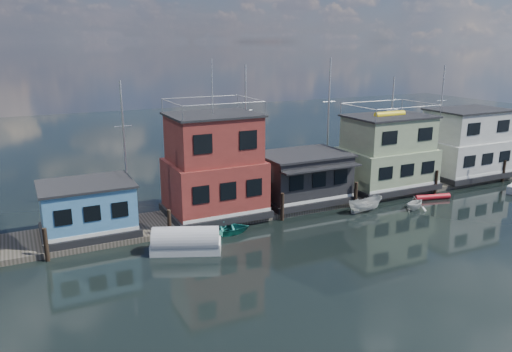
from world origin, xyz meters
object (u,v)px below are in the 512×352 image
dinghy_teal (225,229)px  dinghy_white (415,203)px  houseboat_dark (303,177)px  houseboat_blue (88,208)px  motorboat (365,205)px  houseboat_red (214,168)px  houseboat_white (465,144)px  red_kayak (433,197)px  tarp_runabout (186,242)px  houseboat_green (387,154)px

dinghy_teal → dinghy_white: size_ratio=1.63×
houseboat_dark → dinghy_teal: houseboat_dark is taller
houseboat_blue → dinghy_teal: bearing=-21.1°
houseboat_blue → motorboat: size_ratio=2.03×
houseboat_red → houseboat_white: bearing=0.0°
houseboat_blue → houseboat_red: houseboat_red is taller
houseboat_red → red_kayak: (18.98, -4.02, -3.86)m
houseboat_white → tarp_runabout: size_ratio=1.72×
houseboat_red → houseboat_blue: bearing=-180.0°
houseboat_red → dinghy_white: (15.62, -5.38, -3.51)m
houseboat_red → tarp_runabout: bearing=-128.0°
houseboat_red → houseboat_dark: (8.00, -0.02, -1.69)m
houseboat_blue → red_kayak: bearing=-8.0°
houseboat_blue → tarp_runabout: (5.35, -5.30, -1.52)m
houseboat_white → motorboat: bearing=-165.3°
houseboat_green → red_kayak: size_ratio=2.57×
dinghy_white → red_kayak: bearing=-84.7°
houseboat_white → dinghy_teal: 28.00m
houseboat_dark → tarp_runabout: bearing=-156.5°
houseboat_blue → motorboat: 21.48m
houseboat_blue → dinghy_teal: size_ratio=1.74×
houseboat_dark → dinghy_teal: (-8.61, -3.41, -2.04)m
houseboat_dark → houseboat_green: bearing=0.1°
houseboat_blue → houseboat_green: 26.53m
houseboat_white → motorboat: houseboat_white is taller
motorboat → houseboat_red: bearing=73.0°
houseboat_red → red_kayak: size_ratio=3.63×
houseboat_dark → tarp_runabout: 13.36m
houseboat_blue → red_kayak: houseboat_blue is taller
houseboat_blue → tarp_runabout: size_ratio=1.31×
houseboat_red → tarp_runabout: 7.55m
red_kayak → tarp_runabout: tarp_runabout is taller
houseboat_blue → motorboat: houseboat_blue is taller
houseboat_white → red_kayak: houseboat_white is taller
houseboat_white → houseboat_dark: bearing=-179.9°
houseboat_white → dinghy_white: houseboat_white is taller
houseboat_blue → houseboat_green: size_ratio=0.76×
motorboat → red_kayak: bearing=-87.3°
houseboat_red → tarp_runabout: (-4.15, -5.30, -3.41)m
houseboat_white → motorboat: 16.25m
houseboat_white → red_kayak: (-8.02, -4.02, -3.30)m
houseboat_red → dinghy_teal: bearing=-100.1°
houseboat_blue → red_kayak: 28.83m
red_kayak → dinghy_white: (-3.37, -1.36, 0.36)m
houseboat_dark → houseboat_white: 19.03m
tarp_runabout → houseboat_green: bearing=37.3°
houseboat_blue → houseboat_red: size_ratio=0.54×
dinghy_teal → tarp_runabout: 4.01m
tarp_runabout → houseboat_dark: bearing=46.7°
houseboat_green → tarp_runabout: bearing=-165.9°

